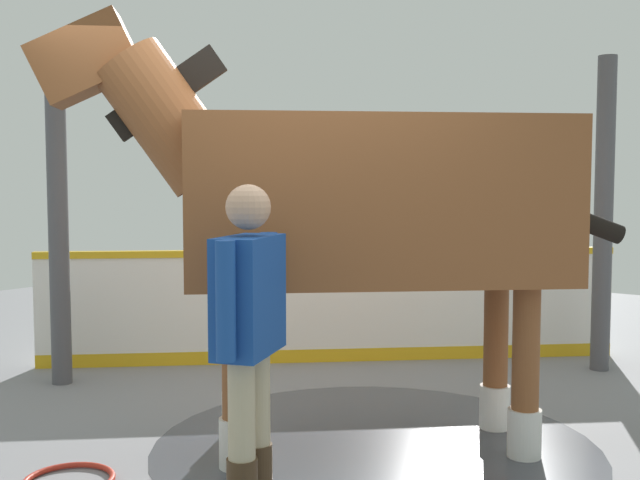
{
  "coord_description": "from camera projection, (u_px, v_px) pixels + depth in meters",
  "views": [
    {
      "loc": [
        3.52,
        2.81,
        1.62
      ],
      "look_at": [
        0.28,
        0.32,
        1.32
      ],
      "focal_mm": 42.54,
      "sensor_mm": 36.0,
      "label": 1
    }
  ],
  "objects": [
    {
      "name": "wet_patch",
      "position": [
        375.0,
        446.0,
        4.69
      ],
      "size": [
        2.76,
        2.76,
        0.0
      ],
      "primitive_type": "cylinder",
      "color": "#42444C",
      "rests_on": "ground"
    },
    {
      "name": "handler",
      "position": [
        249.0,
        328.0,
        3.65
      ],
      "size": [
        0.62,
        0.38,
        1.62
      ],
      "rotation": [
        0.0,
        0.0,
        1.95
      ],
      "color": "#47331E",
      "rests_on": "ground"
    },
    {
      "name": "hose_coil",
      "position": [
        69.0,
        480.0,
        4.1
      ],
      "size": [
        0.49,
        0.49,
        0.03
      ],
      "primitive_type": "torus",
      "color": "#B72D1E",
      "rests_on": "ground"
    },
    {
      "name": "roof_post_near",
      "position": [
        58.0,
        217.0,
        6.07
      ],
      "size": [
        0.16,
        0.16,
        2.71
      ],
      "primitive_type": "cylinder",
      "color": "#4C4C51",
      "rests_on": "ground"
    },
    {
      "name": "roof_post_far",
      "position": [
        603.0,
        215.0,
        6.52
      ],
      "size": [
        0.16,
        0.16,
        2.71
      ],
      "primitive_type": "cylinder",
      "color": "#4C4C51",
      "rests_on": "ground"
    },
    {
      "name": "horse",
      "position": [
        358.0,
        204.0,
        4.56
      ],
      "size": [
        2.6,
        2.75,
        2.61
      ],
      "rotation": [
        0.0,
        0.0,
        -0.82
      ],
      "color": "brown",
      "rests_on": "ground"
    },
    {
      "name": "ground_plane",
      "position": [
        306.0,
        452.0,
        4.61
      ],
      "size": [
        16.0,
        16.0,
        0.02
      ],
      "primitive_type": "cube",
      "color": "gray"
    },
    {
      "name": "barrier_wall",
      "position": [
        333.0,
        310.0,
        6.9
      ],
      "size": [
        3.67,
        3.9,
        1.03
      ],
      "color": "white",
      "rests_on": "ground"
    }
  ]
}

